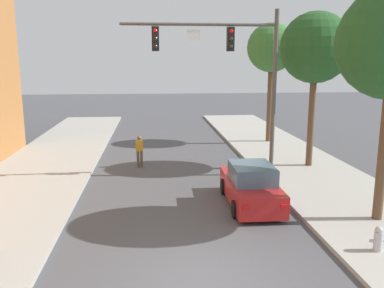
# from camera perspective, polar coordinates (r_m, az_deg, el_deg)

# --- Properties ---
(ground_plane) EXTENTS (120.00, 120.00, 0.00)m
(ground_plane) POSITION_cam_1_polar(r_m,az_deg,el_deg) (10.58, 0.80, -18.81)
(ground_plane) COLOR #4C4C51
(traffic_signal_mast) EXTENTS (7.05, 0.38, 7.50)m
(traffic_signal_mast) POSITION_cam_1_polar(r_m,az_deg,el_deg) (18.63, 5.64, 11.56)
(traffic_signal_mast) COLOR #514C47
(traffic_signal_mast) RESTS_ON sidewalk_right
(car_lead_red) EXTENTS (1.90, 4.27, 1.60)m
(car_lead_red) POSITION_cam_1_polar(r_m,az_deg,el_deg) (15.47, 8.30, -5.96)
(car_lead_red) COLOR #B21E1E
(car_lead_red) RESTS_ON ground
(pedestrian_crossing_road) EXTENTS (0.36, 0.22, 1.64)m
(pedestrian_crossing_road) POSITION_cam_1_polar(r_m,az_deg,el_deg) (20.88, -7.42, -0.80)
(pedestrian_crossing_road) COLOR brown
(pedestrian_crossing_road) RESTS_ON ground
(fire_hydrant) EXTENTS (0.48, 0.24, 0.72)m
(fire_hydrant) POSITION_cam_1_polar(r_m,az_deg,el_deg) (12.66, 24.81, -12.05)
(fire_hydrant) COLOR #B2B2B7
(fire_hydrant) RESTS_ON sidewalk_right
(street_tree_second) EXTENTS (3.44, 3.44, 7.58)m
(street_tree_second) POSITION_cam_1_polar(r_m,az_deg,el_deg) (20.90, 17.03, 12.78)
(street_tree_second) COLOR brown
(street_tree_second) RESTS_ON sidewalk_right
(street_tree_third) EXTENTS (3.12, 3.12, 7.64)m
(street_tree_third) POSITION_cam_1_polar(r_m,az_deg,el_deg) (26.93, 11.17, 13.09)
(street_tree_third) COLOR brown
(street_tree_third) RESTS_ON sidewalk_right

